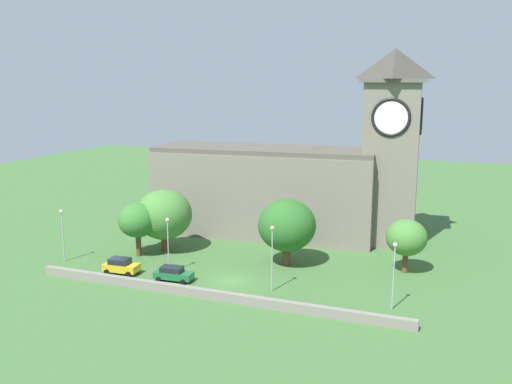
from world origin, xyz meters
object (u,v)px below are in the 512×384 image
streetlamp_east_mid (394,265)px  tree_riverside_west (138,221)px  church (293,181)px  streetlamp_west_end (62,227)px  car_green (173,274)px  tree_churchyard (164,215)px  tree_by_tower (407,238)px  car_yellow (121,266)px  tree_riverside_east (287,225)px  streetlamp_central (272,248)px  streetlamp_west_mid (168,236)px

streetlamp_east_mid → tree_riverside_west: 34.67m
church → streetlamp_west_end: bearing=-136.2°
car_green → tree_churchyard: size_ratio=0.54×
car_green → tree_by_tower: 28.33m
car_yellow → tree_riverside_west: bearing=105.4°
streetlamp_west_end → tree_riverside_east: tree_riverside_east is taller
church → car_yellow: (-14.27, -24.28, -7.41)m
streetlamp_central → tree_by_tower: size_ratio=1.13×
car_yellow → tree_churchyard: size_ratio=0.51×
tree_churchyard → streetlamp_central: bearing=-25.1°
tree_by_tower → streetlamp_west_mid: bearing=-158.7°
car_green → car_yellow: bearing=-179.3°
streetlamp_west_mid → streetlamp_central: (13.79, -1.15, 0.36)m
streetlamp_west_mid → tree_riverside_east: bearing=32.5°
tree_by_tower → tree_churchyard: bearing=-174.9°
tree_by_tower → car_green: bearing=-153.0°
streetlamp_west_mid → streetlamp_central: 13.85m
church → tree_by_tower: church is taller
church → car_yellow: bearing=-120.4°
car_yellow → streetlamp_west_end: 10.41m
church → tree_riverside_east: (3.55, -13.95, -3.18)m
streetlamp_central → tree_riverside_west: size_ratio=1.04×
car_green → tree_riverside_east: 15.39m
streetlamp_central → tree_riverside_west: (-20.94, 5.58, -0.08)m
streetlamp_central → tree_churchyard: bearing=154.9°
car_green → streetlamp_west_end: 17.29m
car_yellow → tree_by_tower: 34.86m
church → tree_churchyard: church is taller
tree_churchyard → car_yellow: bearing=-91.9°
streetlamp_west_end → tree_churchyard: size_ratio=0.80×
car_yellow → car_green: size_ratio=0.95×
streetlamp_east_mid → tree_churchyard: bearing=164.0°
car_yellow → tree_riverside_east: tree_riverside_east is taller
tree_by_tower → tree_churchyard: 32.04m
streetlamp_west_end → streetlamp_west_mid: bearing=3.9°
streetlamp_west_mid → tree_riverside_west: 8.42m
streetlamp_central → tree_by_tower: bearing=41.5°
tree_by_tower → tree_riverside_west: tree_riverside_west is taller
streetlamp_east_mid → tree_riverside_west: (-34.16, 5.95, 0.13)m
streetlamp_east_mid → tree_riverside_east: bearing=146.7°
car_green → streetlamp_east_mid: streetlamp_east_mid is taller
car_green → tree_riverside_west: (-9.04, 6.70, 4.01)m
streetlamp_west_end → tree_by_tower: streetlamp_west_end is taller
streetlamp_east_mid → streetlamp_central: bearing=178.4°
streetlamp_central → tree_churchyard: size_ratio=0.87×
church → tree_churchyard: size_ratio=4.66×
car_yellow → streetlamp_central: size_ratio=0.59×
car_green → streetlamp_central: 12.63m
car_green → streetlamp_east_mid: 25.42m
streetlamp_central → tree_by_tower: (13.15, 11.64, -0.55)m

